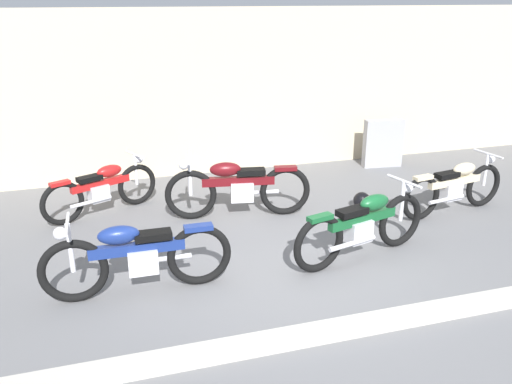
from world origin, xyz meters
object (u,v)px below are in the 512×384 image
at_px(stone_marker, 383,143).
at_px(motorcycle_red, 102,189).
at_px(motorcycle_maroon, 237,187).
at_px(motorcycle_cream, 455,187).
at_px(helmet, 362,200).
at_px(motorcycle_blue, 136,256).
at_px(motorcycle_green, 363,225).

distance_m(stone_marker, motorcycle_red, 5.51).
relative_size(stone_marker, motorcycle_maroon, 0.43).
bearing_deg(motorcycle_cream, motorcycle_maroon, 156.76).
height_order(helmet, motorcycle_maroon, motorcycle_maroon).
bearing_deg(motorcycle_maroon, motorcycle_blue, 57.42).
bearing_deg(motorcycle_blue, motorcycle_green, -178.24).
xyz_separation_m(motorcycle_cream, motorcycle_red, (-5.28, 1.54, -0.02)).
height_order(helmet, motorcycle_cream, motorcycle_cream).
distance_m(motorcycle_blue, motorcycle_red, 2.60).
relative_size(helmet, motorcycle_cream, 0.14).
bearing_deg(motorcycle_green, motorcycle_maroon, 109.16).
distance_m(motorcycle_cream, motorcycle_green, 2.31).
height_order(motorcycle_blue, motorcycle_red, motorcycle_blue).
distance_m(helmet, motorcycle_red, 4.12).
relative_size(motorcycle_blue, motorcycle_green, 1.04).
bearing_deg(helmet, stone_marker, 53.39).
height_order(motorcycle_maroon, motorcycle_cream, motorcycle_maroon).
height_order(motorcycle_red, motorcycle_green, motorcycle_green).
relative_size(motorcycle_maroon, motorcycle_cream, 1.11).
bearing_deg(motorcycle_cream, motorcycle_red, 154.40).
distance_m(stone_marker, helmet, 2.43).
bearing_deg(motorcycle_green, motorcycle_red, 126.97).
distance_m(motorcycle_cream, motorcycle_blue, 5.08).
relative_size(helmet, motorcycle_red, 0.16).
bearing_deg(motorcycle_blue, stone_marker, -144.74).
xyz_separation_m(motorcycle_cream, motorcycle_green, (-2.09, -0.98, 0.03)).
bearing_deg(motorcycle_maroon, stone_marker, -144.57).
bearing_deg(helmet, motorcycle_blue, -156.57).
relative_size(helmet, motorcycle_blue, 0.13).
height_order(stone_marker, motorcycle_red, stone_marker).
distance_m(motorcycle_red, motorcycle_green, 4.07).
distance_m(motorcycle_maroon, motorcycle_blue, 2.50).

